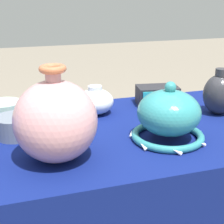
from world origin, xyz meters
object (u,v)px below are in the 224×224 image
Objects in this scene: vase_dome_bell at (169,117)px; jar_round_charcoal at (219,94)px; vase_tall_bulbous at (56,121)px; jar_round_porcelain at (95,101)px; pot_squat_celadon at (4,111)px; mosaic_tile_box at (157,96)px; pot_squat_slate at (16,126)px.

jar_round_charcoal is (0.28, 0.15, 0.00)m from vase_dome_bell.
jar_round_charcoal is (0.62, 0.18, -0.04)m from vase_tall_bulbous.
vase_tall_bulbous is at bearing -120.74° from jar_round_porcelain.
vase_dome_bell reaches higher than pot_squat_celadon.
vase_tall_bulbous is at bearing -133.00° from mosaic_tile_box.
jar_round_porcelain reaches higher than pot_squat_slate.
jar_round_charcoal reaches higher than jar_round_porcelain.
jar_round_charcoal is at bearing -35.16° from mosaic_tile_box.
jar_round_charcoal is 1.33× the size of pot_squat_slate.
vase_dome_bell is 0.32m from jar_round_charcoal.
pot_squat_slate is at bearing -155.99° from jar_round_porcelain.
mosaic_tile_box is 1.40× the size of pot_squat_celadon.
jar_round_charcoal is 1.35× the size of pot_squat_celadon.
jar_round_porcelain is (-0.15, 0.29, -0.02)m from vase_dome_bell.
jar_round_porcelain reaches higher than pot_squat_celadon.
pot_squat_celadon is 0.98× the size of pot_squat_slate.
jar_round_charcoal reaches higher than mosaic_tile_box.
vase_dome_bell is at bearing -100.01° from mosaic_tile_box.
jar_round_porcelain is (-0.26, -0.03, 0.01)m from mosaic_tile_box.
pot_squat_slate is at bearing 159.57° from vase_dome_bell.
pot_squat_celadon is 0.92× the size of jar_round_porcelain.
vase_dome_bell is at bearing -34.44° from pot_squat_celadon.
vase_tall_bulbous reaches higher than vase_dome_bell.
jar_round_porcelain is at bearing -164.25° from mosaic_tile_box.
vase_tall_bulbous is 0.23m from pot_squat_slate.
vase_dome_bell is at bearing 4.99° from vase_tall_bulbous.
jar_round_charcoal is at bearing -17.43° from jar_round_porcelain.
pot_squat_celadon is at bearing 174.37° from jar_round_porcelain.
vase_dome_bell is 0.33m from jar_round_porcelain.
mosaic_tile_box is at bearing 70.69° from vase_dome_bell.
mosaic_tile_box is at bearing 6.45° from jar_round_porcelain.
pot_squat_slate is (-0.43, 0.16, -0.04)m from vase_dome_bell.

